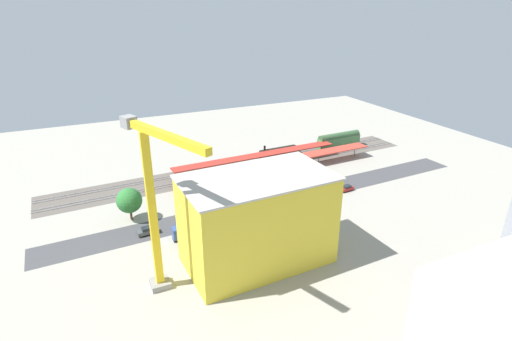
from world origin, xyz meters
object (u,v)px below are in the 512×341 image
(parked_car_7, at_px, (148,231))
(parked_car_4, at_px, (247,212))
(parked_car_1, at_px, (323,194))
(parked_car_6, at_px, (184,224))
(passenger_coach, at_px, (339,140))
(parked_car_5, at_px, (213,218))
(locomotive, at_px, (281,152))
(platform_canopy_near, at_px, (279,161))
(construction_building, at_px, (257,221))
(traffic_light, at_px, (188,197))
(street_tree_1, at_px, (129,201))
(parked_car_0, at_px, (347,188))
(street_tree_2, at_px, (273,176))
(box_truck_0, at_px, (192,230))
(street_tree_0, at_px, (280,173))
(parked_car_3, at_px, (273,206))
(tower_crane, at_px, (155,200))
(parked_car_2, at_px, (299,200))
(platform_canopy_far, at_px, (258,155))
(street_tree_3, at_px, (229,184))

(parked_car_7, bearing_deg, parked_car_4, 177.61)
(parked_car_1, relative_size, parked_car_6, 1.17)
(passenger_coach, bearing_deg, parked_car_5, 28.04)
(locomotive, bearing_deg, platform_canopy_near, 59.55)
(parked_car_1, bearing_deg, construction_building, 33.78)
(traffic_light, bearing_deg, street_tree_1, -6.02)
(construction_building, distance_m, street_tree_1, 35.97)
(parked_car_0, distance_m, street_tree_1, 59.76)
(street_tree_2, bearing_deg, parked_car_0, 155.80)
(box_truck_0, distance_m, street_tree_0, 32.95)
(passenger_coach, height_order, parked_car_5, passenger_coach)
(parked_car_3, bearing_deg, tower_crane, 31.42)
(parked_car_1, bearing_deg, parked_car_2, 3.55)
(street_tree_1, bearing_deg, platform_canopy_far, -156.68)
(street_tree_2, xyz_separation_m, traffic_light, (25.10, 1.32, -0.66))
(tower_crane, distance_m, traffic_light, 34.49)
(parked_car_2, bearing_deg, parked_car_7, -1.05)
(parked_car_3, relative_size, parked_car_7, 0.96)
(platform_canopy_near, distance_m, box_truck_0, 44.90)
(parked_car_7, height_order, street_tree_0, street_tree_0)
(platform_canopy_far, xyz_separation_m, box_truck_0, (32.08, 32.87, -2.32))
(street_tree_1, relative_size, street_tree_3, 1.01)
(parked_car_5, height_order, construction_building, construction_building)
(passenger_coach, xyz_separation_m, parked_car_3, (44.09, 32.52, -2.38))
(parked_car_2, distance_m, tower_crane, 49.60)
(parked_car_5, relative_size, parked_car_6, 1.05)
(parked_car_6, distance_m, traffic_light, 8.81)
(parked_car_3, relative_size, box_truck_0, 0.53)
(locomotive, xyz_separation_m, parked_car_3, (19.70, 32.51, -1.16))
(parked_car_3, bearing_deg, parked_car_5, -0.60)
(street_tree_2, bearing_deg, street_tree_0, 165.27)
(street_tree_2, bearing_deg, parked_car_7, 12.88)
(construction_building, distance_m, street_tree_2, 34.12)
(platform_canopy_far, height_order, box_truck_0, platform_canopy_far)
(parked_car_5, bearing_deg, platform_canopy_far, -132.08)
(parked_car_2, bearing_deg, parked_car_3, 0.53)
(parked_car_4, xyz_separation_m, street_tree_1, (27.24, -9.71, 4.52))
(tower_crane, xyz_separation_m, box_truck_0, (-10.01, -15.77, -17.12))
(parked_car_0, xyz_separation_m, parked_car_2, (16.01, 0.48, -0.00))
(construction_building, height_order, street_tree_2, construction_building)
(platform_canopy_near, xyz_separation_m, locomotive, (-6.53, -11.10, -1.90))
(parked_car_3, bearing_deg, construction_building, 54.89)
(street_tree_2, bearing_deg, platform_canopy_far, -102.11)
(locomotive, distance_m, parked_car_0, 32.28)
(construction_building, distance_m, traffic_light, 28.56)
(parked_car_6, height_order, box_truck_0, box_truck_0)
(parked_car_2, xyz_separation_m, traffic_light, (28.53, -7.90, 3.21))
(parked_car_0, distance_m, tower_crane, 63.75)
(locomotive, relative_size, parked_car_7, 3.34)
(parked_car_2, relative_size, parked_car_3, 0.90)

